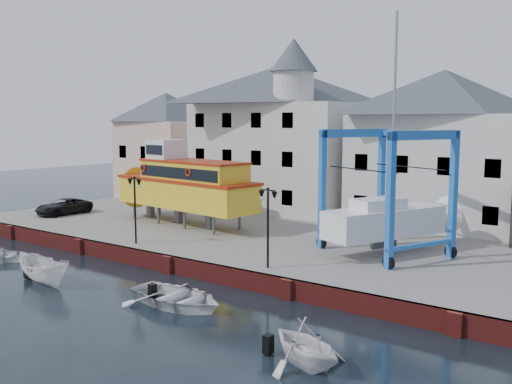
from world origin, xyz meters
The scene contains 15 objects.
ground centered at (0.00, 0.00, 0.00)m, with size 140.00×140.00×0.00m, color black.
hardstanding centered at (0.00, 11.00, 0.50)m, with size 44.00×22.00×1.00m, color slate.
quay_wall centered at (0.00, 0.10, 0.50)m, with size 44.00×0.47×1.00m.
building_pink centered at (-18.00, 18.00, 6.15)m, with size 8.00×7.00×10.30m.
building_white_main centered at (-4.87, 18.39, 7.34)m, with size 14.00×8.30×14.00m.
building_white_right centered at (9.00, 19.00, 6.60)m, with size 12.00×8.00×11.20m.
lamp_post_left centered at (-4.00, 1.20, 4.17)m, with size 1.12×0.32×4.20m.
lamp_post_right centered at (6.00, 1.20, 4.17)m, with size 1.12×0.32×4.20m.
tour_boat centered at (-6.85, 7.99, 3.91)m, with size 14.48×5.09×6.17m.
travel_lift centered at (9.80, 8.62, 3.27)m, with size 7.76×9.18×13.60m.
van centered at (-17.18, 5.33, 1.64)m, with size 2.11×4.59×1.27m, color black.
motorboat_a centered at (-3.75, -5.38, 0.00)m, with size 1.59×4.24×1.64m, color white.
motorboat_b centered at (4.34, -3.83, 0.00)m, with size 3.70×5.18×1.07m, color white.
motorboat_c centered at (12.61, -5.92, 0.00)m, with size 2.94×3.41×1.80m, color white.
motorboat_d centered at (-10.46, -4.07, 0.00)m, with size 2.98×4.18×0.87m, color white.
Camera 1 is at (22.52, -22.41, 8.56)m, focal length 40.00 mm.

